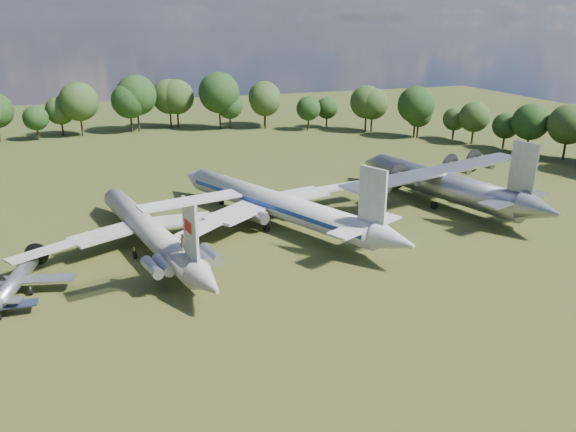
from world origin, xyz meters
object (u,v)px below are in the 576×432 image
object	(u,v)px
tu104_jet	(276,208)
an12_transport	(442,188)
person_on_il62	(182,242)
il62_airliner	(149,234)
small_prop_northwest	(16,284)

from	to	relation	value
tu104_jet	an12_transport	distance (m)	28.50
person_on_il62	il62_airliner	bearing A→B (deg)	-92.49
il62_airliner	person_on_il62	size ratio (longest dim) A/B	22.82
small_prop_northwest	tu104_jet	bearing A→B (deg)	32.18
tu104_jet	an12_transport	bearing A→B (deg)	-24.49
an12_transport	person_on_il62	bearing A→B (deg)	-175.07
an12_transport	person_on_il62	world-z (taller)	person_on_il62
an12_transport	small_prop_northwest	xyz separation A→B (m)	(-62.49, -11.83, -1.56)
il62_airliner	an12_transport	xyz separation A→B (m)	(47.16, 3.91, 0.60)
il62_airliner	tu104_jet	bearing A→B (deg)	-1.00
an12_transport	il62_airliner	bearing A→B (deg)	170.04
il62_airliner	small_prop_northwest	size ratio (longest dim) A/B	2.66
il62_airliner	person_on_il62	world-z (taller)	person_on_il62
il62_airliner	tu104_jet	xyz separation A→B (m)	(18.67, 3.71, 0.33)
tu104_jet	an12_transport	xyz separation A→B (m)	(28.50, 0.21, 0.27)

